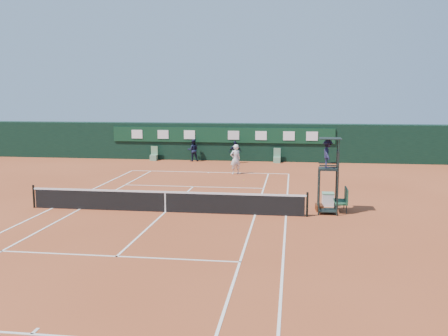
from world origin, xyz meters
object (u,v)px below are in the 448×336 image
(umpire_chair, at_px, (328,160))
(player, at_px, (235,159))
(player_bench, at_px, (343,199))
(tennis_net, at_px, (165,201))
(cooler, at_px, (328,199))

(umpire_chair, xyz_separation_m, player, (-5.41, 10.66, -1.45))
(player_bench, distance_m, player, 11.92)
(umpire_chair, xyz_separation_m, player_bench, (0.74, 0.46, -1.86))
(umpire_chair, relative_size, player, 1.70)
(tennis_net, height_order, player_bench, same)
(tennis_net, distance_m, player, 11.58)
(umpire_chair, bearing_deg, player, 116.89)
(tennis_net, relative_size, player_bench, 10.75)
(tennis_net, height_order, player, player)
(tennis_net, distance_m, cooler, 7.82)
(umpire_chair, height_order, player_bench, umpire_chair)
(tennis_net, xyz_separation_m, umpire_chair, (7.31, 0.75, 1.95))
(player_bench, relative_size, cooler, 1.86)
(umpire_chair, relative_size, cooler, 5.30)
(cooler, height_order, player, player)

